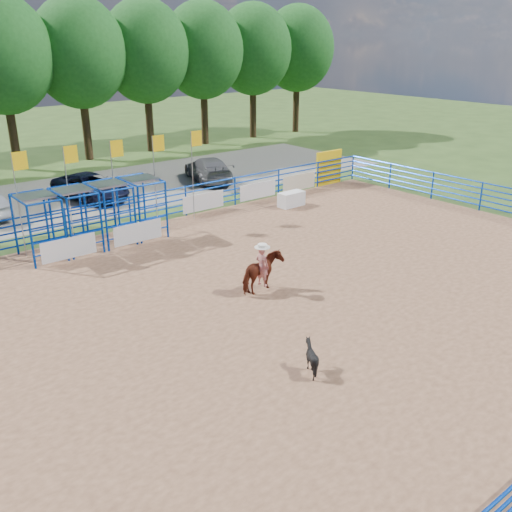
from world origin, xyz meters
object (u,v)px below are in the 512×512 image
object	(u,v)px
car_c	(90,187)
calf	(311,357)
announcer_table	(291,199)
car_d	(208,169)
horse_and_rider	(262,269)

from	to	relation	value
car_c	calf	bearing A→B (deg)	-109.93
announcer_table	car_d	bearing A→B (deg)	91.22
horse_and_rider	calf	xyz separation A→B (m)	(-2.23, -4.71, -0.41)
announcer_table	horse_and_rider	world-z (taller)	horse_and_rider
announcer_table	calf	world-z (taller)	calf
horse_and_rider	car_d	world-z (taller)	horse_and_rider
announcer_table	horse_and_rider	bearing A→B (deg)	-137.68
horse_and_rider	car_d	size ratio (longest dim) A/B	0.50
horse_and_rider	calf	bearing A→B (deg)	-115.29
calf	car_c	distance (m)	19.99
calf	announcer_table	bearing A→B (deg)	-59.45
announcer_table	car_c	world-z (taller)	car_c
calf	car_c	xyz separation A→B (m)	(2.66, 19.81, 0.23)
car_c	car_d	bearing A→B (deg)	-17.15
announcer_table	horse_and_rider	xyz separation A→B (m)	(-7.86, -7.16, 0.46)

